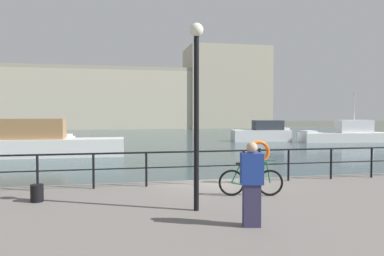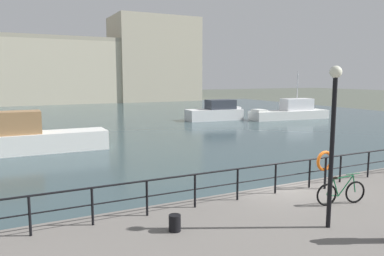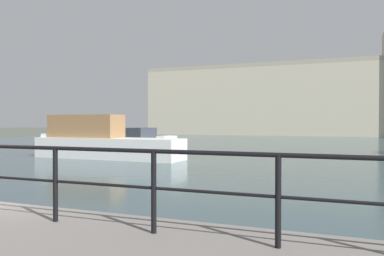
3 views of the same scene
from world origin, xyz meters
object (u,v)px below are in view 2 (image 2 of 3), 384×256
Objects in this scene: mooring_bollard at (175,223)px; quay_lamp_post at (333,125)px; moored_green_narrowboat at (216,112)px; moored_white_yacht at (291,112)px; harbor_building at (90,68)px; moored_small_launch at (21,137)px; life_ring_stand at (325,162)px; parked_bicycle at (341,192)px.

quay_lamp_post is (3.81, -1.63, 2.57)m from mooring_bollard.
moored_green_narrowboat is 1.51× the size of quay_lamp_post.
moored_white_yacht is 22.06× the size of mooring_bollard.
harbor_building is at bearing 83.30° from quay_lamp_post.
moored_small_launch is 2.26× the size of quay_lamp_post.
mooring_bollard is 6.56m from life_ring_stand.
quay_lamp_post reaches higher than mooring_bollard.
mooring_bollard is at bearing 50.18° from moored_white_yacht.
mooring_bollard is 0.31× the size of life_ring_stand.
moored_white_yacht is at bearing 50.19° from quay_lamp_post.
moored_white_yacht is at bearing 62.81° from parked_bicycle.
harbor_building reaches higher than moored_small_launch.
parked_bicycle is 1.84m from life_ring_stand.
moored_white_yacht reaches higher than parked_bicycle.
mooring_bollard is 0.10× the size of quay_lamp_post.
life_ring_stand is (9.36, -16.51, 0.77)m from moored_small_launch.
moored_small_launch is 1.50× the size of moored_green_narrowboat.
moored_white_yacht is 1.49× the size of moored_green_narrowboat.
harbor_building is 43.50m from moored_white_yacht.
harbor_building is 40.38× the size of life_ring_stand.
quay_lamp_post is (-2.62, -2.70, 1.81)m from life_ring_stand.
moored_white_yacht is at bearing 50.72° from life_ring_stand.
moored_small_launch is 23.42m from moored_green_narrowboat.
moored_green_narrowboat is at bearing 57.71° from mooring_bollard.
harbor_building is 5.81× the size of moored_white_yacht.
moored_white_yacht reaches higher than quay_lamp_post.
moored_green_narrowboat is 4.67× the size of life_ring_stand.
moored_small_launch is at bearing -146.56° from moored_green_narrowboat.
moored_white_yacht is 8.90m from moored_green_narrowboat.
parked_bicycle is 0.40× the size of quay_lamp_post.
quay_lamp_post is (-1.78, -1.17, 2.40)m from parked_bicycle.
quay_lamp_post reaches higher than moored_green_narrowboat.
moored_green_narrowboat is at bearing 64.81° from quay_lamp_post.
harbor_building reaches higher than mooring_bollard.
harbor_building is at bearing -64.05° from moored_white_yacht.
moored_green_narrowboat is 14.84× the size of mooring_bollard.
life_ring_stand reaches higher than parked_bicycle.
moored_small_launch reaches higher than parked_bicycle.
harbor_building reaches higher than life_ring_stand.
moored_green_narrowboat is at bearing 78.40° from parked_bicycle.
moored_white_yacht is 36.50m from mooring_bollard.
harbor_building is 50.83m from moored_small_launch.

